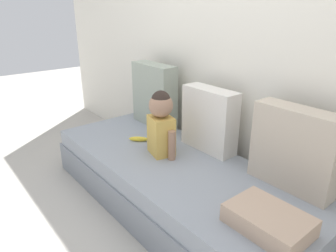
% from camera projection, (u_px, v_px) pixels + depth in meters
% --- Properties ---
extents(ground_plane, '(12.00, 12.00, 0.00)m').
position_uv_depth(ground_plane, '(175.00, 206.00, 2.41)').
color(ground_plane, '#B2ADA3').
extents(back_wall, '(5.48, 0.10, 2.47)m').
position_uv_depth(back_wall, '(235.00, 37.00, 2.30)').
color(back_wall, silver).
rests_on(back_wall, ground).
extents(couch, '(2.28, 0.89, 0.39)m').
position_uv_depth(couch, '(175.00, 184.00, 2.34)').
color(couch, gray).
rests_on(couch, ground).
extents(throw_pillow_left, '(0.49, 0.16, 0.57)m').
position_uv_depth(throw_pillow_left, '(154.00, 95.00, 2.88)').
color(throw_pillow_left, '#99A393').
rests_on(throw_pillow_left, couch).
extents(throw_pillow_center, '(0.46, 0.16, 0.49)m').
position_uv_depth(throw_pillow_center, '(209.00, 120.00, 2.38)').
color(throw_pillow_center, silver).
rests_on(throw_pillow_center, couch).
extents(throw_pillow_right, '(0.52, 0.16, 0.51)m').
position_uv_depth(throw_pillow_right, '(294.00, 149.00, 1.87)').
color(throw_pillow_right, '#C1B29E').
rests_on(throw_pillow_right, couch).
extents(toddler, '(0.31, 0.20, 0.50)m').
position_uv_depth(toddler, '(161.00, 122.00, 2.30)').
color(toddler, gold).
rests_on(toddler, couch).
extents(banana, '(0.15, 0.15, 0.04)m').
position_uv_depth(banana, '(139.00, 139.00, 2.60)').
color(banana, yellow).
rests_on(banana, couch).
extents(folded_blanket, '(0.40, 0.28, 0.10)m').
position_uv_depth(folded_blanket, '(268.00, 220.00, 1.57)').
color(folded_blanket, tan).
rests_on(folded_blanket, couch).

